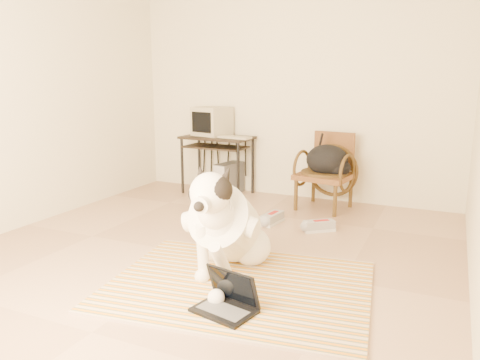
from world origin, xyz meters
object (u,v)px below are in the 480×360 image
Objects in this scene: dog at (226,227)px; computer_desk at (217,145)px; rattan_chair at (326,171)px; backpack at (329,161)px; laptop at (228,301)px; crt_monitor at (212,121)px; pc_tower at (229,178)px.

dog reaches higher than computer_desk.
rattan_chair is 0.14m from backpack.
laptop is 2.63m from backpack.
dog is at bearing -61.20° from computer_desk.
crt_monitor reaches higher than backpack.
backpack is at bearing -56.94° from rattan_chair.
laptop is 3.17m from computer_desk.
crt_monitor reaches higher than laptop.
rattan_chair is at bearing 83.84° from dog.
dog is at bearing 117.11° from laptop.
pc_tower is at bearing -6.90° from crt_monitor.
rattan_chair is at bearing -3.81° from computer_desk.
rattan_chair is at bearing 123.06° from backpack.
laptop is (0.29, -0.57, -0.27)m from dog.
computer_desk reaches higher than pc_tower.
dog reaches higher than backpack.
computer_desk is 2.00× the size of pc_tower.
rattan_chair reaches higher than laptop.
laptop is at bearing -89.45° from backpack.
laptop is at bearing -60.50° from crt_monitor.
dog is 2.05m from backpack.
pc_tower is at bearing 173.47° from rattan_chair.
crt_monitor is at bearing 143.60° from computer_desk.
backpack is at bearing 90.55° from laptop.
rattan_chair is (0.23, 2.09, 0.07)m from dog.
pc_tower is at bearing 171.02° from backpack.
laptop is 3.11m from pc_tower.
crt_monitor reaches higher than computer_desk.
crt_monitor is at bearing 173.10° from pc_tower.
pc_tower reaches higher than laptop.
backpack is (0.04, -0.06, 0.12)m from rattan_chair.
rattan_chair is (1.28, -0.15, 0.23)m from pc_tower.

